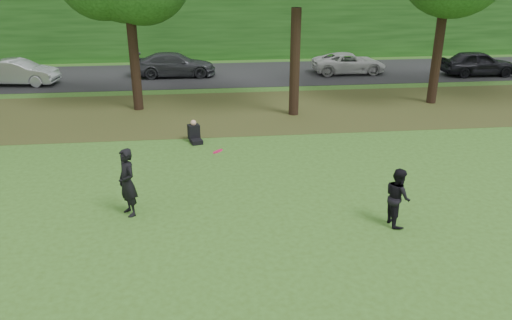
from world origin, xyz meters
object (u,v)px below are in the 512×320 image
Objects in this scene: frisbee at (218,151)px; player_right at (398,197)px; seated_person at (194,134)px; player_left at (127,182)px.

player_right is at bearing -14.04° from frisbee.
player_right is 1.89× the size of seated_person.
frisbee is (2.43, -0.17, 0.86)m from player_left.
frisbee reaches higher than seated_person.
player_left reaches higher than frisbee.
player_left is 7.12m from player_right.
seated_person is (1.74, 5.71, -0.63)m from player_left.
seated_person is (-0.70, 5.88, -1.49)m from frisbee.
frisbee is 6.11m from seated_person.
player_right is 4.82m from frisbee.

